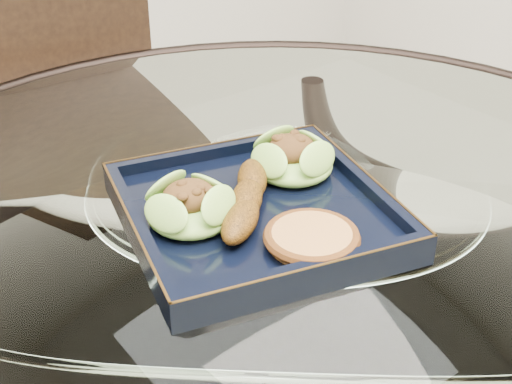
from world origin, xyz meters
TOP-DOWN VIEW (x-y plane):
  - dining_table at (-0.00, -0.00)m, footprint 1.13×1.13m
  - dining_chair at (-0.04, 0.50)m, footprint 0.46×0.46m
  - navy_plate at (-0.04, -0.00)m, footprint 0.33×0.33m
  - lettuce_wrap_left at (-0.11, 0.02)m, footprint 0.10×0.10m
  - lettuce_wrap_right at (0.04, 0.03)m, footprint 0.12×0.12m
  - roasted_plantain at (-0.05, -0.00)m, footprint 0.13×0.13m
  - crumb_patty at (-0.04, -0.09)m, footprint 0.10×0.10m

SIDE VIEW (x-z plane):
  - dining_chair at x=-0.04m, z-range 0.06..1.05m
  - dining_table at x=0.00m, z-range 0.21..0.98m
  - navy_plate at x=-0.04m, z-range 0.76..0.78m
  - crumb_patty at x=-0.04m, z-range 0.78..0.80m
  - roasted_plantain at x=-0.05m, z-range 0.78..0.81m
  - lettuce_wrap_left at x=-0.11m, z-range 0.78..0.81m
  - lettuce_wrap_right at x=0.04m, z-range 0.78..0.82m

